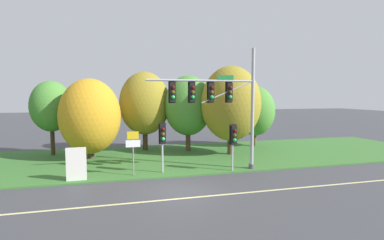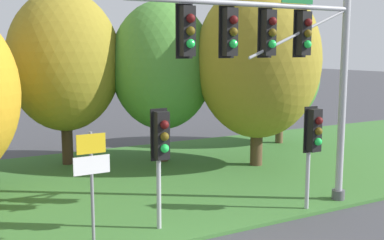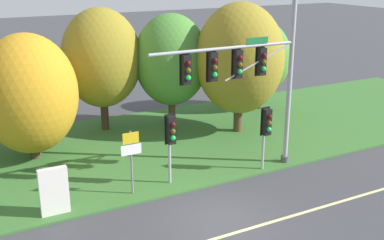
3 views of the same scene
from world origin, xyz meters
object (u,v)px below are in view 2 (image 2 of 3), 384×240
tree_right_far (258,61)px  tree_mid_verge (64,61)px  traffic_signal_mast (285,49)px  tree_tall_centre (162,66)px  route_sign_post (92,171)px  tree_furthest_back (281,75)px  pedestrian_signal_further_along (161,143)px  pedestrian_signal_near_kerb (313,136)px

tree_right_far → tree_mid_verge: bearing=149.6°
traffic_signal_mast → tree_tall_centre: size_ratio=1.21×
traffic_signal_mast → route_sign_post: size_ratio=2.89×
tree_furthest_back → route_sign_post: bearing=-146.9°
route_sign_post → tree_tall_centre: tree_tall_centre is taller
tree_mid_verge → tree_tall_centre: size_ratio=1.05×
tree_tall_centre → tree_right_far: size_ratio=0.91×
traffic_signal_mast → pedestrian_signal_further_along: bearing=174.9°
pedestrian_signal_further_along → tree_mid_verge: bearing=91.4°
pedestrian_signal_near_kerb → tree_tall_centre: (-1.06, 7.75, 1.79)m
route_sign_post → tree_right_far: tree_right_far is taller
tree_right_far → tree_tall_centre: bearing=140.7°
pedestrian_signal_further_along → tree_tall_centre: bearing=64.2°
pedestrian_signal_near_kerb → tree_tall_centre: bearing=97.8°
traffic_signal_mast → tree_tall_centre: (-0.25, 7.40, -0.69)m
route_sign_post → tree_mid_verge: 9.03m
tree_tall_centre → tree_furthest_back: bearing=6.2°
pedestrian_signal_near_kerb → tree_mid_verge: bearing=117.1°
route_sign_post → tree_furthest_back: size_ratio=0.48×
pedestrian_signal_further_along → tree_right_far: tree_right_far is taller
pedestrian_signal_near_kerb → route_sign_post: (-6.32, 0.62, -0.36)m
route_sign_post → pedestrian_signal_further_along: bearing=1.9°
traffic_signal_mast → pedestrian_signal_near_kerb: traffic_signal_mast is taller
pedestrian_signal_near_kerb → tree_right_far: size_ratio=0.42×
route_sign_post → tree_furthest_back: (12.08, 7.88, 1.55)m
pedestrian_signal_further_along → tree_right_far: 8.14m
pedestrian_signal_near_kerb → tree_mid_verge: tree_mid_verge is taller
tree_mid_verge → tree_tall_centre: 3.91m
pedestrian_signal_near_kerb → tree_mid_verge: (-4.70, 9.18, 1.98)m
tree_furthest_back → traffic_signal_mast: bearing=-128.9°
route_sign_post → tree_tall_centre: size_ratio=0.42×
pedestrian_signal_near_kerb → tree_furthest_back: 10.33m
traffic_signal_mast → route_sign_post: traffic_signal_mast is taller
pedestrian_signal_further_along → route_sign_post: 1.90m
traffic_signal_mast → tree_tall_centre: traffic_signal_mast is taller
tree_right_far → tree_furthest_back: size_ratio=1.27×
pedestrian_signal_further_along → traffic_signal_mast: bearing=-5.1°
pedestrian_signal_near_kerb → tree_right_far: (1.95, 5.28, 2.02)m
tree_mid_verge → tree_right_far: (6.65, -3.90, 0.04)m
traffic_signal_mast → tree_right_far: bearing=60.7°
pedestrian_signal_near_kerb → tree_furthest_back: size_ratio=0.53×
pedestrian_signal_near_kerb → tree_furthest_back: tree_furthest_back is taller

